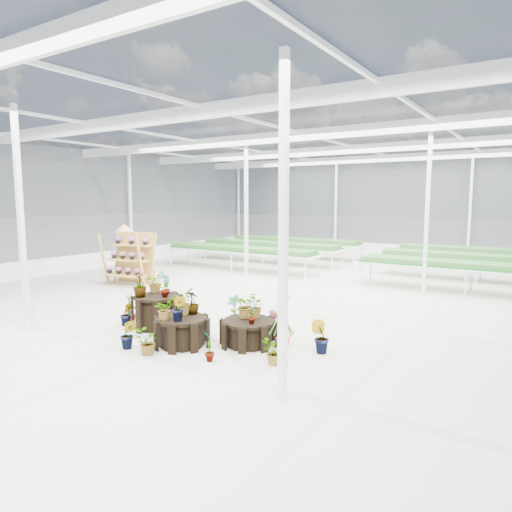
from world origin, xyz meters
The scene contains 10 objects.
ground_plane centered at (0.00, 0.00, 0.00)m, with size 24.00×24.00×0.00m, color gray.
greenhouse_shell centered at (0.00, 0.00, 2.25)m, with size 18.00×24.00×4.50m, color white, non-canonical shape.
steel_frame centered at (0.00, 0.00, 2.25)m, with size 18.00×24.00×4.50m, color silver, non-canonical shape.
nursery_benches centered at (0.00, 7.20, 0.42)m, with size 16.00×7.00×0.84m, color silver, non-canonical shape.
plinth_tall centered at (-0.85, -2.44, 0.35)m, with size 1.01×1.01×0.69m, color black.
plinth_mid centered at (0.35, -3.04, 0.26)m, with size 1.00×1.00×0.53m, color black.
plinth_low centered at (1.35, -2.34, 0.23)m, with size 1.03×1.03×0.47m, color black.
shelf_rack centered at (-5.22, 0.66, 0.81)m, with size 1.54×0.81×1.63m, color #AB7D39, non-canonical shape.
bird_table centered at (-6.00, 1.21, 0.93)m, with size 0.44×0.44×1.87m, color tan, non-canonical shape.
nursery_plants centered at (0.39, -2.48, 0.54)m, with size 4.62×2.82×1.26m.
Camera 1 is at (5.87, -9.08, 2.66)m, focal length 32.00 mm.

